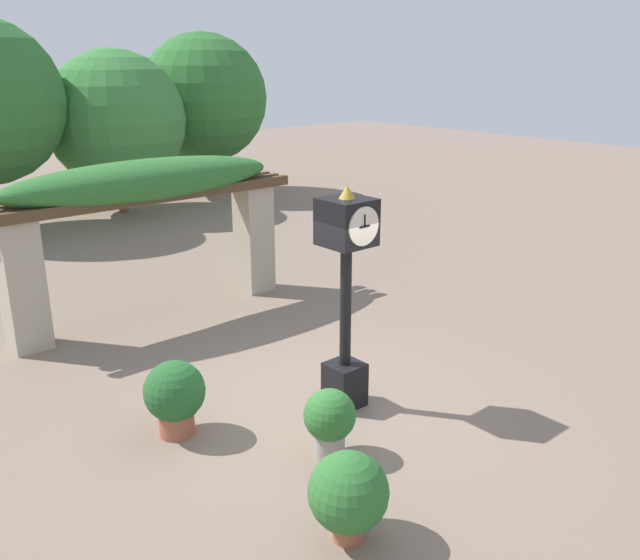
{
  "coord_description": "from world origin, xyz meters",
  "views": [
    {
      "loc": [
        -5.13,
        -6.1,
        4.4
      ],
      "look_at": [
        0.35,
        0.29,
        1.62
      ],
      "focal_mm": 38.0,
      "sensor_mm": 36.0,
      "label": 1
    }
  ],
  "objects_px": {
    "pedestal_clock": "(346,285)",
    "potted_plant_far_left": "(330,419)",
    "potted_plant_near_right": "(175,395)",
    "potted_plant_near_left": "(348,494)"
  },
  "relations": [
    {
      "from": "pedestal_clock",
      "to": "potted_plant_far_left",
      "type": "xyz_separation_m",
      "value": [
        -0.95,
        -0.78,
        -1.22
      ]
    },
    {
      "from": "pedestal_clock",
      "to": "potted_plant_near_right",
      "type": "bearing_deg",
      "value": 158.99
    },
    {
      "from": "pedestal_clock",
      "to": "potted_plant_near_left",
      "type": "height_order",
      "value": "pedestal_clock"
    },
    {
      "from": "potted_plant_near_left",
      "to": "potted_plant_near_right",
      "type": "relative_size",
      "value": 0.95
    },
    {
      "from": "potted_plant_near_left",
      "to": "potted_plant_near_right",
      "type": "height_order",
      "value": "potted_plant_near_right"
    },
    {
      "from": "pedestal_clock",
      "to": "potted_plant_near_left",
      "type": "relative_size",
      "value": 3.25
    },
    {
      "from": "potted_plant_near_left",
      "to": "potted_plant_far_left",
      "type": "xyz_separation_m",
      "value": [
        0.81,
        1.19,
        -0.03
      ]
    },
    {
      "from": "potted_plant_near_right",
      "to": "pedestal_clock",
      "type": "bearing_deg",
      "value": -21.01
    },
    {
      "from": "pedestal_clock",
      "to": "potted_plant_near_right",
      "type": "height_order",
      "value": "pedestal_clock"
    },
    {
      "from": "potted_plant_near_left",
      "to": "potted_plant_far_left",
      "type": "distance_m",
      "value": 1.44
    }
  ]
}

